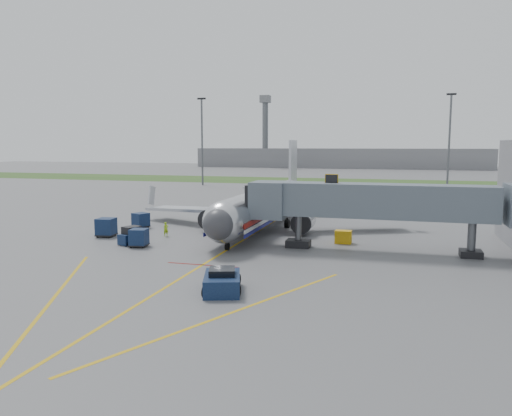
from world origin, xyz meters
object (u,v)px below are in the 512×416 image
(pushback_tug, at_px, (222,282))
(baggage_tug, at_px, (132,236))
(airliner, at_px, (265,205))
(ramp_worker, at_px, (166,229))
(belt_loader, at_px, (231,228))

(pushback_tug, xyz_separation_m, baggage_tug, (-13.79, 12.48, 0.11))
(airliner, xyz_separation_m, ramp_worker, (-8.43, -8.59, -1.89))
(belt_loader, bearing_deg, ramp_worker, -148.54)
(pushback_tug, height_order, belt_loader, belt_loader)
(belt_loader, bearing_deg, baggage_tug, -131.53)
(baggage_tug, bearing_deg, pushback_tug, -42.14)
(baggage_tug, height_order, belt_loader, belt_loader)
(pushback_tug, distance_m, baggage_tug, 18.61)
(airliner, distance_m, pushback_tug, 26.08)
(baggage_tug, bearing_deg, ramp_worker, 73.52)
(airliner, xyz_separation_m, baggage_tug, (-9.80, -13.21, -1.88))
(pushback_tug, relative_size, ramp_worker, 2.85)
(airliner, height_order, belt_loader, airliner)
(airliner, bearing_deg, ramp_worker, -134.48)
(airliner, height_order, pushback_tug, airliner)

